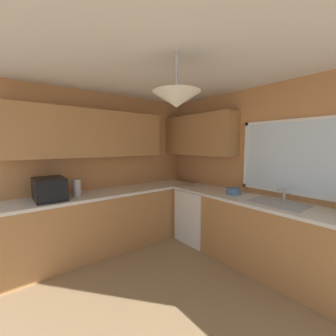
# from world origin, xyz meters

# --- Properties ---
(ground_plane) EXTENTS (8.49, 8.49, 0.00)m
(ground_plane) POSITION_xyz_m (0.00, 0.00, 0.00)
(ground_plane) COLOR #997A56
(room_shell) EXTENTS (3.98, 3.46, 2.52)m
(room_shell) POSITION_xyz_m (-0.81, 0.51, 1.78)
(room_shell) COLOR #C6844C
(room_shell) RESTS_ON ground_plane
(counter_run_left) EXTENTS (0.65, 3.07, 0.91)m
(counter_run_left) POSITION_xyz_m (-1.62, 0.00, 0.46)
(counter_run_left) COLOR #AD7542
(counter_run_left) RESTS_ON ground_plane
(counter_run_back) EXTENTS (3.07, 0.65, 0.91)m
(counter_run_back) POSITION_xyz_m (0.21, 1.36, 0.46)
(counter_run_back) COLOR #AD7542
(counter_run_back) RESTS_ON ground_plane
(dishwasher) EXTENTS (0.60, 0.60, 0.87)m
(dishwasher) POSITION_xyz_m (-0.96, 1.33, 0.43)
(dishwasher) COLOR white
(dishwasher) RESTS_ON ground_plane
(microwave) EXTENTS (0.48, 0.36, 0.29)m
(microwave) POSITION_xyz_m (-1.62, -0.81, 1.06)
(microwave) COLOR black
(microwave) RESTS_ON counter_run_left
(kettle) EXTENTS (0.11, 0.11, 0.24)m
(kettle) POSITION_xyz_m (-1.60, -0.47, 1.03)
(kettle) COLOR #B7B7BC
(kettle) RESTS_ON counter_run_left
(sink_assembly) EXTENTS (0.63, 0.40, 0.19)m
(sink_assembly) POSITION_xyz_m (0.33, 1.37, 0.93)
(sink_assembly) COLOR #9EA0A5
(sink_assembly) RESTS_ON counter_run_back
(bowl) EXTENTS (0.20, 0.20, 0.09)m
(bowl) POSITION_xyz_m (-0.32, 1.36, 0.96)
(bowl) COLOR #4C7099
(bowl) RESTS_ON counter_run_back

